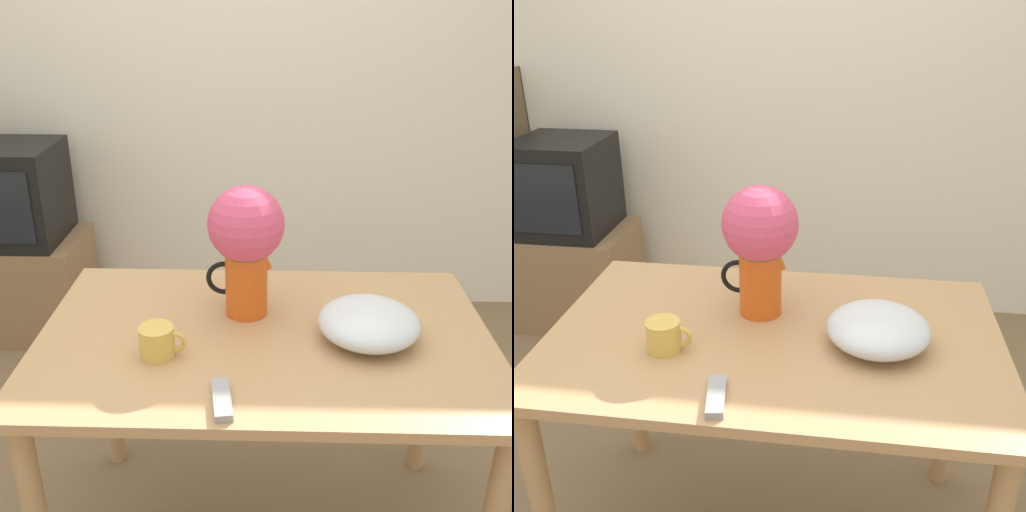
# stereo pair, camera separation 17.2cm
# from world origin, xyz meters

# --- Properties ---
(wall_back) EXTENTS (8.00, 0.05, 2.60)m
(wall_back) POSITION_xyz_m (0.00, 1.73, 1.30)
(wall_back) COLOR #EDE5CC
(wall_back) RESTS_ON ground_plane
(table) EXTENTS (1.27, 0.82, 0.79)m
(table) POSITION_xyz_m (0.22, 0.02, 0.68)
(table) COLOR tan
(table) RESTS_ON ground_plane
(flower_vase) EXTENTS (0.23, 0.22, 0.39)m
(flower_vase) POSITION_xyz_m (0.16, 0.14, 1.03)
(flower_vase) COLOR #E05619
(flower_vase) RESTS_ON table
(coffee_mug) EXTENTS (0.13, 0.09, 0.09)m
(coffee_mug) POSITION_xyz_m (-0.06, -0.10, 0.84)
(coffee_mug) COLOR gold
(coffee_mug) RESTS_ON table
(white_bowl) EXTENTS (0.28, 0.28, 0.10)m
(white_bowl) POSITION_xyz_m (0.50, 0.00, 0.84)
(white_bowl) COLOR silver
(white_bowl) RESTS_ON table
(remote_control) EXTENTS (0.06, 0.15, 0.02)m
(remote_control) POSITION_xyz_m (0.12, -0.30, 0.80)
(remote_control) COLOR #999999
(remote_control) RESTS_ON table
(tv_stand) EXTENTS (0.60, 0.47, 0.52)m
(tv_stand) POSITION_xyz_m (-1.04, 1.34, 0.26)
(tv_stand) COLOR #8E6B47
(tv_stand) RESTS_ON ground_plane
(tv_set) EXTENTS (0.44, 0.46, 0.48)m
(tv_set) POSITION_xyz_m (-1.04, 1.34, 0.76)
(tv_set) COLOR black
(tv_set) RESTS_ON tv_stand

